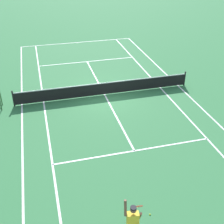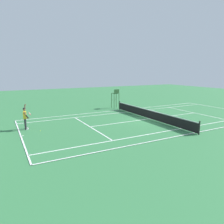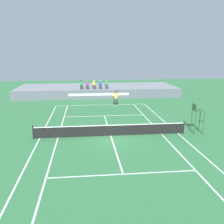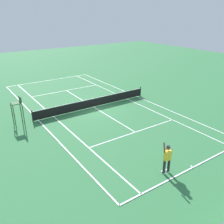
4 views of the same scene
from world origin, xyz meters
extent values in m
plane|color=#337542|center=(0.00, 0.00, 0.00)|extent=(80.00, 80.00, 0.00)
cube|color=#337542|center=(0.00, 0.00, 0.01)|extent=(10.98, 23.78, 0.02)
cube|color=white|center=(0.00, 11.89, 0.02)|extent=(10.98, 0.10, 0.01)
cube|color=white|center=(-5.49, 0.00, 0.02)|extent=(0.10, 23.78, 0.01)
cube|color=white|center=(5.49, 0.00, 0.02)|extent=(0.10, 23.78, 0.01)
cube|color=white|center=(-4.11, 0.00, 0.02)|extent=(0.10, 23.78, 0.01)
cube|color=white|center=(4.11, 0.00, 0.02)|extent=(0.10, 23.78, 0.01)
cube|color=white|center=(0.00, 6.40, 0.02)|extent=(8.22, 0.10, 0.01)
cube|color=white|center=(0.00, -6.40, 0.02)|extent=(8.22, 0.10, 0.01)
cube|color=white|center=(0.00, 0.00, 0.02)|extent=(0.10, 12.80, 0.01)
cube|color=white|center=(0.00, 11.79, 0.02)|extent=(0.10, 0.20, 0.01)
cube|color=white|center=(0.00, -11.79, 0.02)|extent=(0.10, 0.20, 0.01)
cylinder|color=black|center=(-5.94, 0.00, 0.54)|extent=(0.10, 0.10, 1.07)
cylinder|color=black|center=(5.94, 0.00, 0.54)|extent=(0.10, 0.10, 1.07)
cube|color=black|center=(0.00, 0.00, 0.48)|extent=(11.78, 0.02, 0.84)
cube|color=white|center=(0.00, 0.00, 0.90)|extent=(11.78, 0.03, 0.06)
cylinder|color=#232328|center=(1.92, 11.32, 0.46)|extent=(0.15, 0.15, 0.92)
cylinder|color=#232328|center=(1.60, 11.36, 0.46)|extent=(0.15, 0.15, 0.92)
cube|color=white|center=(1.91, 11.26, 0.05)|extent=(0.16, 0.29, 0.10)
cube|color=white|center=(1.60, 11.30, 0.05)|extent=(0.16, 0.29, 0.10)
cube|color=yellow|center=(1.76, 11.34, 1.22)|extent=(0.43, 0.29, 0.60)
sphere|color=brown|center=(1.76, 11.34, 1.69)|extent=(0.22, 0.22, 0.22)
cylinder|color=black|center=(1.76, 11.34, 1.78)|extent=(0.21, 0.21, 0.06)
cylinder|color=brown|center=(2.02, 11.28, 1.78)|extent=(0.12, 0.22, 0.61)
cylinder|color=brown|center=(1.49, 11.28, 1.24)|extent=(0.13, 0.34, 0.56)
cylinder|color=black|center=(1.44, 11.16, 1.11)|extent=(0.06, 0.19, 0.25)
torus|color=red|center=(1.44, 10.99, 1.37)|extent=(0.33, 0.23, 0.26)
cylinder|color=silver|center=(1.44, 10.99, 1.37)|extent=(0.29, 0.19, 0.22)
sphere|color=#D1E533|center=(0.69, 10.37, 0.03)|extent=(0.07, 0.07, 0.07)
cylinder|color=#2D562D|center=(7.41, 0.35, 0.95)|extent=(0.07, 0.07, 1.90)
cylinder|color=#2D562D|center=(7.41, -0.35, 0.95)|extent=(0.07, 0.07, 1.90)
cylinder|color=#2D562D|center=(6.71, 0.35, 0.95)|extent=(0.07, 0.07, 1.90)
cylinder|color=#2D562D|center=(6.71, -0.35, 0.95)|extent=(0.07, 0.07, 1.90)
cube|color=#2D562D|center=(7.06, 0.00, 1.93)|extent=(0.70, 0.70, 0.06)
cube|color=#2D562D|center=(6.71, 0.00, 2.20)|extent=(0.06, 0.70, 0.48)
cube|color=#2D562D|center=(7.38, 0.00, 1.04)|extent=(0.10, 0.70, 0.04)
camera|label=1|loc=(4.18, 17.72, 9.46)|focal=47.97mm
camera|label=2|loc=(-16.30, 12.99, 4.77)|focal=33.82mm
camera|label=3|loc=(-1.96, -18.76, 6.52)|focal=40.41mm
camera|label=4|loc=(10.86, 19.16, 8.73)|focal=38.81mm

